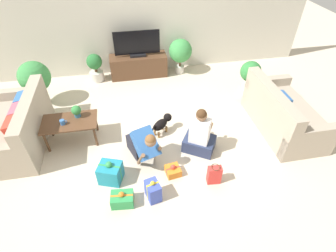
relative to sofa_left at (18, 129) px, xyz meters
name	(u,v)px	position (x,y,z in m)	size (l,w,h in m)	color
ground_plane	(156,136)	(2.38, -0.29, -0.32)	(16.00, 16.00, 0.00)	beige
wall_back	(137,18)	(2.38, 2.34, 0.98)	(8.40, 0.06, 2.60)	beige
sofa_left	(18,129)	(0.00, 0.00, 0.00)	(0.93, 1.73, 0.88)	tan
sofa_right	(282,115)	(4.77, -0.46, -0.01)	(0.93, 1.73, 0.88)	tan
coffee_table	(70,124)	(0.91, -0.12, 0.08)	(0.94, 0.54, 0.45)	brown
tv_console	(139,66)	(2.32, 2.04, -0.05)	(1.36, 0.47, 0.52)	brown
tv	(137,45)	(2.32, 2.04, 0.48)	(1.07, 0.20, 0.61)	black
potted_plant_back_right	(180,52)	(3.35, 1.99, 0.25)	(0.56, 0.56, 0.87)	beige
potted_plant_corner_left	(35,78)	(0.15, 1.21, 0.31)	(0.63, 0.63, 0.96)	#4C4C51
potted_plant_corner_right	(250,75)	(4.62, 0.75, 0.18)	(0.44, 0.44, 0.79)	beige
potted_plant_back_left	(95,67)	(1.28, 1.99, 0.04)	(0.36, 0.36, 0.67)	beige
person_kneeling	(143,145)	(2.11, -0.80, 0.01)	(0.55, 0.82, 0.76)	#23232D
person_sitting	(200,136)	(3.08, -0.76, 0.00)	(0.65, 0.62, 0.90)	#283351
dog	(162,123)	(2.53, -0.19, -0.10)	(0.44, 0.38, 0.34)	black
gift_box_a	(173,171)	(2.53, -1.21, -0.24)	(0.25, 0.26, 0.20)	orange
gift_box_b	(110,172)	(1.56, -1.15, -0.15)	(0.42, 0.39, 0.40)	teal
gift_box_c	(153,191)	(2.16, -1.60, -0.16)	(0.24, 0.28, 0.37)	#3D51BC
gift_box_d	(122,199)	(1.71, -1.61, -0.22)	(0.34, 0.26, 0.25)	#2D934C
gift_bag_a	(214,175)	(3.12, -1.48, -0.15)	(0.21, 0.14, 0.35)	red
mug	(63,122)	(0.82, -0.18, 0.18)	(0.12, 0.08, 0.09)	#386BAD
tabletop_plant	(76,111)	(1.05, -0.01, 0.26)	(0.17, 0.17, 0.22)	#336B84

